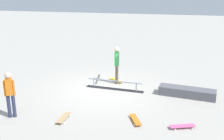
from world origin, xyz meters
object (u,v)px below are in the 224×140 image
object	(u,v)px
grind_rail	(115,85)
loose_skateboard_natural	(64,118)
loose_skateboard_orange	(136,120)
loose_skateboard_pink	(182,126)
skater_main	(117,62)
skateboard_main	(116,80)
skate_ledge	(187,92)
bystander_orange_shirt	(10,92)

from	to	relation	value
grind_rail	loose_skateboard_natural	world-z (taller)	grind_rail
loose_skateboard_orange	loose_skateboard_pink	world-z (taller)	same
grind_rail	skater_main	bearing A→B (deg)	-80.97
skateboard_main	loose_skateboard_orange	bearing A→B (deg)	-27.80
skate_ledge	loose_skateboard_natural	size ratio (longest dim) A/B	2.69
skateboard_main	loose_skateboard_orange	world-z (taller)	same
loose_skateboard_orange	loose_skateboard_pink	size ratio (longest dim) A/B	0.99
grind_rail	skate_ledge	distance (m)	2.94
skate_ledge	loose_skateboard_orange	size ratio (longest dim) A/B	2.67
loose_skateboard_natural	skater_main	bearing A→B (deg)	166.75
skate_ledge	loose_skateboard_pink	distance (m)	2.62
loose_skateboard_orange	grind_rail	bearing A→B (deg)	-178.48
bystander_orange_shirt	loose_skateboard_natural	distance (m)	1.93
loose_skateboard_natural	loose_skateboard_pink	world-z (taller)	same
grind_rail	skateboard_main	world-z (taller)	grind_rail
bystander_orange_shirt	loose_skateboard_natural	world-z (taller)	bystander_orange_shirt
skate_ledge	loose_skateboard_pink	world-z (taller)	skate_ledge
loose_skateboard_orange	loose_skateboard_natural	xyz separation A→B (m)	(2.31, 0.37, 0.00)
skater_main	bystander_orange_shirt	size ratio (longest dim) A/B	1.05
skater_main	bystander_orange_shirt	bearing A→B (deg)	-42.41
skateboard_main	loose_skateboard_pink	distance (m)	4.67
loose_skateboard_pink	loose_skateboard_orange	bearing A→B (deg)	155.69
bystander_orange_shirt	loose_skateboard_pink	bearing A→B (deg)	161.38
skateboard_main	skater_main	bearing A→B (deg)	-30.65
skate_ledge	bystander_orange_shirt	distance (m)	6.54
loose_skateboard_natural	loose_skateboard_pink	bearing A→B (deg)	95.50
skater_main	loose_skateboard_orange	size ratio (longest dim) A/B	2.04
skater_main	loose_skateboard_pink	world-z (taller)	skater_main
skateboard_main	loose_skateboard_orange	xyz separation A→B (m)	(-1.38, 3.59, 0.00)
skater_main	skateboard_main	world-z (taller)	skater_main
skater_main	skateboard_main	distance (m)	0.91
skate_ledge	skater_main	bearing A→B (deg)	-16.66
skater_main	loose_skateboard_natural	size ratio (longest dim) A/B	2.05
skateboard_main	loose_skateboard_pink	xyz separation A→B (m)	(-2.85, 3.70, 0.00)
grind_rail	skater_main	distance (m)	1.09
skate_ledge	loose_skateboard_natural	bearing A→B (deg)	35.76
bystander_orange_shirt	loose_skateboard_pink	size ratio (longest dim) A/B	1.92
grind_rail	skateboard_main	distance (m)	0.96
skater_main	skateboard_main	size ratio (longest dim) A/B	2.25
skate_ledge	loose_skateboard_pink	bearing A→B (deg)	85.31
skateboard_main	loose_skateboard_natural	bearing A→B (deg)	-62.04
bystander_orange_shirt	loose_skateboard_natural	size ratio (longest dim) A/B	1.95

